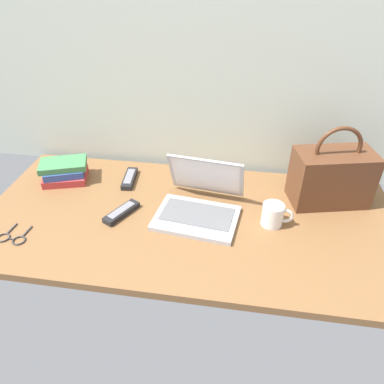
% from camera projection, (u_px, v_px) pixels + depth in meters
% --- Properties ---
extents(desk, '(1.60, 0.76, 0.03)m').
position_uv_depth(desk, '(187.00, 220.00, 1.41)').
color(desk, brown).
rests_on(desk, ground).
extents(laptop, '(0.34, 0.33, 0.21)m').
position_uv_depth(laptop, '(200.00, 203.00, 1.41)').
color(laptop, '#B2B5BA').
rests_on(laptop, desk).
extents(coffee_mug, '(0.12, 0.08, 0.09)m').
position_uv_depth(coffee_mug, '(273.00, 215.00, 1.35)').
color(coffee_mug, white).
rests_on(coffee_mug, desk).
extents(remote_control_near, '(0.06, 0.16, 0.02)m').
position_uv_depth(remote_control_near, '(130.00, 178.00, 1.61)').
color(remote_control_near, black).
rests_on(remote_control_near, desk).
extents(remote_control_far, '(0.11, 0.16, 0.02)m').
position_uv_depth(remote_control_far, '(122.00, 212.00, 1.41)').
color(remote_control_far, black).
rests_on(remote_control_far, desk).
extents(eyeglasses, '(0.11, 0.11, 0.01)m').
position_uv_depth(eyeglasses, '(12.00, 238.00, 1.30)').
color(eyeglasses, '#333338').
rests_on(eyeglasses, desk).
extents(handbag, '(0.33, 0.23, 0.33)m').
position_uv_depth(handbag, '(331.00, 176.00, 1.43)').
color(handbag, '#59331E').
rests_on(handbag, desk).
extents(book_stack, '(0.23, 0.19, 0.09)m').
position_uv_depth(book_stack, '(65.00, 171.00, 1.60)').
color(book_stack, '#B23333').
rests_on(book_stack, desk).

